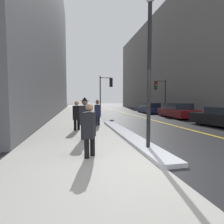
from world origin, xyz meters
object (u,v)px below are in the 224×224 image
object	(u,v)px
lamp_post	(149,58)
pedestrian_in_fedora	(97,111)
parked_car_maroon	(177,111)
traffic_light_near	(107,87)
traffic_light_far	(159,89)
pedestrian_trailing	(90,128)
pedestrian_nearside	(77,114)
pedestrian_with_shoulder_bag	(85,116)
parked_car_navy	(150,108)

from	to	relation	value
lamp_post	pedestrian_in_fedora	world-z (taller)	lamp_post
parked_car_maroon	traffic_light_near	bearing A→B (deg)	65.32
traffic_light_far	pedestrian_trailing	distance (m)	15.53
lamp_post	pedestrian_nearside	world-z (taller)	lamp_post
pedestrian_trailing	parked_car_maroon	distance (m)	12.74
lamp_post	pedestrian_with_shoulder_bag	distance (m)	3.39
pedestrian_nearside	parked_car_navy	xyz separation A→B (m)	(8.91, 10.83, -0.28)
traffic_light_near	traffic_light_far	bearing A→B (deg)	3.26
traffic_light_near	parked_car_navy	size ratio (longest dim) A/B	0.85
traffic_light_near	pedestrian_trailing	size ratio (longest dim) A/B	2.65
traffic_light_near	pedestrian_with_shoulder_bag	world-z (taller)	traffic_light_near
lamp_post	traffic_light_far	bearing A→B (deg)	61.81
pedestrian_trailing	parked_car_navy	distance (m)	17.57
traffic_light_near	parked_car_maroon	xyz separation A→B (m)	(5.88, -3.25, -2.26)
pedestrian_with_shoulder_bag	pedestrian_in_fedora	distance (m)	3.73
lamp_post	parked_car_navy	size ratio (longest dim) A/B	1.02
pedestrian_trailing	parked_car_maroon	xyz separation A→B (m)	(8.61, 9.39, -0.21)
traffic_light_far	pedestrian_nearside	distance (m)	12.32
traffic_light_near	lamp_post	bearing A→B (deg)	-92.53
pedestrian_with_shoulder_bag	traffic_light_near	bearing A→B (deg)	-179.91
pedestrian_trailing	parked_car_navy	bearing A→B (deg)	165.70
lamp_post	pedestrian_nearside	bearing A→B (deg)	117.11
traffic_light_near	traffic_light_far	world-z (taller)	traffic_light_near
traffic_light_near	parked_car_navy	world-z (taller)	traffic_light_near
traffic_light_near	pedestrian_trailing	distance (m)	13.08
lamp_post	parked_car_navy	bearing A→B (deg)	65.87
pedestrian_in_fedora	parked_car_maroon	world-z (taller)	pedestrian_in_fedora
traffic_light_far	parked_car_maroon	xyz separation A→B (m)	(0.04, -3.42, -2.13)
traffic_light_near	pedestrian_with_shoulder_bag	xyz separation A→B (m)	(-2.74, -10.29, -1.94)
pedestrian_with_shoulder_bag	traffic_light_far	bearing A→B (deg)	155.63
traffic_light_near	pedestrian_with_shoulder_bag	distance (m)	10.82
lamp_post	parked_car_navy	world-z (taller)	lamp_post
parked_car_navy	traffic_light_far	bearing A→B (deg)	-177.85
traffic_light_far	pedestrian_trailing	bearing A→B (deg)	61.74
pedestrian_trailing	pedestrian_in_fedora	world-z (taller)	pedestrian_in_fedora
pedestrian_trailing	parked_car_navy	world-z (taller)	pedestrian_trailing
lamp_post	traffic_light_near	world-z (taller)	lamp_post
pedestrian_nearside	pedestrian_in_fedora	bearing A→B (deg)	154.03
parked_car_maroon	parked_car_navy	world-z (taller)	parked_car_maroon
pedestrian_in_fedora	lamp_post	bearing A→B (deg)	23.96
traffic_light_far	pedestrian_nearside	xyz separation A→B (m)	(-8.89, -8.31, -1.89)
pedestrian_in_fedora	parked_car_navy	bearing A→B (deg)	155.78
lamp_post	pedestrian_trailing	xyz separation A→B (m)	(-1.85, -0.26, -2.03)
traffic_light_far	lamp_post	bearing A→B (deg)	67.35
traffic_light_far	parked_car_navy	xyz separation A→B (m)	(0.02, 2.52, -2.17)
pedestrian_nearside	traffic_light_far	bearing A→B (deg)	148.07
traffic_light_far	pedestrian_in_fedora	size ratio (longest dim) A/B	2.32
traffic_light_near	pedestrian_with_shoulder_bag	size ratio (longest dim) A/B	2.32
lamp_post	traffic_light_far	xyz separation A→B (m)	(6.72, 12.54, -0.12)
traffic_light_far	pedestrian_with_shoulder_bag	xyz separation A→B (m)	(-8.58, -10.46, -1.81)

